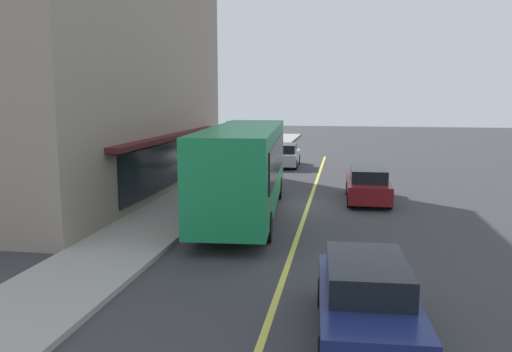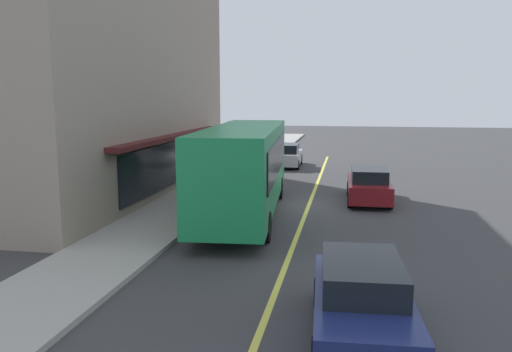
{
  "view_description": "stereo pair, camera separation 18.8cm",
  "coord_description": "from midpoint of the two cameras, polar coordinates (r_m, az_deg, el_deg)",
  "views": [
    {
      "loc": [
        -21.71,
        -1.46,
        4.64
      ],
      "look_at": [
        -2.63,
        1.87,
        1.6
      ],
      "focal_mm": 35.6,
      "sensor_mm": 36.0,
      "label": 1
    },
    {
      "loc": [
        -21.67,
        -1.64,
        4.64
      ],
      "look_at": [
        -2.63,
        1.87,
        1.6
      ],
      "focal_mm": 35.6,
      "sensor_mm": 36.0,
      "label": 2
    }
  ],
  "objects": [
    {
      "name": "storefront_building",
      "position": [
        25.97,
        -19.12,
        12.18
      ],
      "size": [
        18.9,
        9.03,
        12.69
      ],
      "color": "gray",
      "rests_on": "ground"
    },
    {
      "name": "car_maroon",
      "position": [
        23.08,
        12.23,
        -1.01
      ],
      "size": [
        4.33,
        1.92,
        1.52
      ],
      "color": "maroon",
      "rests_on": "ground"
    },
    {
      "name": "pedestrian_near_storefront",
      "position": [
        34.23,
        -1.53,
        3.17
      ],
      "size": [
        0.34,
        0.34,
        1.76
      ],
      "color": "black",
      "rests_on": "sidewalk"
    },
    {
      "name": "car_silver",
      "position": [
        34.03,
        3.09,
        2.33
      ],
      "size": [
        4.34,
        1.94,
        1.52
      ],
      "color": "#B7BABF",
      "rests_on": "ground"
    },
    {
      "name": "ground",
      "position": [
        22.24,
        5.7,
        -3.17
      ],
      "size": [
        120.0,
        120.0,
        0.0
      ],
      "primitive_type": "plane",
      "color": "#38383A"
    },
    {
      "name": "car_navy",
      "position": [
        10.28,
        11.79,
        -13.54
      ],
      "size": [
        4.39,
        2.04,
        1.52
      ],
      "color": "navy",
      "rests_on": "ground"
    },
    {
      "name": "lane_centre_stripe",
      "position": [
        22.23,
        5.7,
        -3.16
      ],
      "size": [
        36.0,
        0.16,
        0.01
      ],
      "primitive_type": "cube",
      "color": "#D8D14C",
      "rests_on": "ground"
    },
    {
      "name": "pedestrian_at_corner",
      "position": [
        33.41,
        -3.57,
        2.99
      ],
      "size": [
        0.34,
        0.34,
        1.74
      ],
      "color": "black",
      "rests_on": "sidewalk"
    },
    {
      "name": "traffic_light",
      "position": [
        27.13,
        -3.02,
        4.45
      ],
      "size": [
        0.3,
        0.52,
        3.2
      ],
      "color": "#2D2D33",
      "rests_on": "sidewalk"
    },
    {
      "name": "sidewalk",
      "position": [
        23.17,
        -7.25,
        -2.51
      ],
      "size": [
        80.0,
        2.91,
        0.15
      ],
      "primitive_type": "cube",
      "color": "#9E9B93",
      "rests_on": "ground"
    },
    {
      "name": "pedestrian_by_curb",
      "position": [
        24.61,
        -4.34,
        0.69
      ],
      "size": [
        0.34,
        0.34,
        1.64
      ],
      "color": "black",
      "rests_on": "sidewalk"
    },
    {
      "name": "bus",
      "position": [
        19.66,
        -1.53,
        1.16
      ],
      "size": [
        11.29,
        3.34,
        3.5
      ],
      "color": "#197F47",
      "rests_on": "ground"
    }
  ]
}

